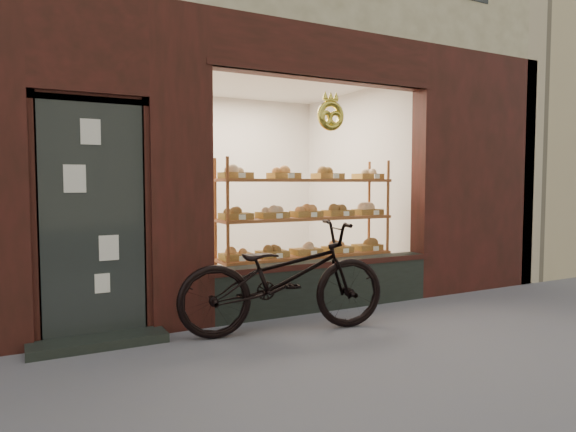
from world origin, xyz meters
TOP-DOWN VIEW (x-y plane):
  - ground at (0.00, 0.00)m, footprint 90.00×90.00m
  - neighbor_right at (9.60, 5.50)m, footprint 12.00×7.00m
  - display_shelf at (0.45, 2.55)m, footprint 2.20×0.45m
  - bicycle at (-0.38, 1.53)m, footprint 2.10×1.06m

SIDE VIEW (x-z plane):
  - ground at x=0.00m, z-range 0.00..0.00m
  - bicycle at x=-0.38m, z-range 0.00..1.05m
  - display_shelf at x=0.45m, z-range 0.01..1.71m
  - neighbor_right at x=9.60m, z-range 0.00..9.00m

